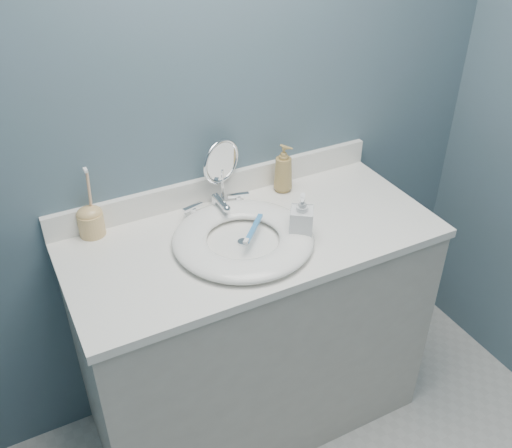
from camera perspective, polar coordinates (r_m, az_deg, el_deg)
back_wall at (r=1.92m, az=-4.15°, el=11.08°), size 2.20×0.02×2.40m
vanity_cabinet at (r=2.15m, az=-0.28°, el=-11.00°), size 1.20×0.55×0.85m
countertop at (r=1.86m, az=-0.31°, el=-1.42°), size 1.22×0.57×0.03m
backsplash at (r=2.03m, az=-3.70°, el=3.80°), size 1.22×0.02×0.09m
basin at (r=1.80m, az=-1.30°, el=-1.45°), size 0.45×0.45×0.04m
drain at (r=1.81m, az=-1.29°, el=-1.84°), size 0.04×0.04×0.01m
faucet at (r=1.95m, az=-3.86°, el=1.75°), size 0.25×0.13×0.07m
makeup_mirror at (r=1.96m, az=-3.48°, el=5.56°), size 0.16×0.09×0.24m
soap_bottle_amber at (r=2.05m, az=2.75°, el=5.59°), size 0.09×0.09×0.18m
soap_bottle_clear at (r=1.80m, az=4.59°, el=0.71°), size 0.10×0.10×0.16m
toothbrush_holder at (r=1.90m, az=-16.21°, el=0.40°), size 0.08×0.08×0.24m
toothbrush_lying at (r=1.80m, az=-0.27°, el=-0.53°), size 0.13×0.14×0.02m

